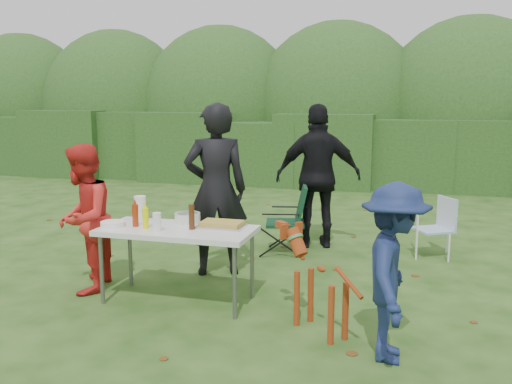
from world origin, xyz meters
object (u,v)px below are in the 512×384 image
(person_red_jacket, at_px, (83,219))
(ketchup_bottle, at_px, (135,215))
(folding_table, at_px, (177,233))
(person_black_puffy, at_px, (318,176))
(camping_chair, at_px, (285,219))
(mustard_bottle, at_px, (146,218))
(dog, at_px, (321,284))
(paper_towel_roll, at_px, (140,209))
(person_cook, at_px, (216,190))
(lawn_chair, at_px, (433,227))
(child, at_px, (394,273))
(beer_bottle, at_px, (192,217))

(person_red_jacket, height_order, ketchup_bottle, person_red_jacket)
(folding_table, relative_size, person_black_puffy, 0.78)
(person_red_jacket, distance_m, ketchup_bottle, 0.64)
(camping_chair, xyz_separation_m, ketchup_bottle, (-1.04, -2.03, 0.40))
(folding_table, xyz_separation_m, mustard_bottle, (-0.29, -0.09, 0.15))
(dog, distance_m, paper_towel_roll, 2.08)
(person_cook, distance_m, person_red_jacket, 1.46)
(person_red_jacket, relative_size, lawn_chair, 2.00)
(child, bearing_deg, mustard_bottle, 75.16)
(person_black_puffy, height_order, mustard_bottle, person_black_puffy)
(beer_bottle, xyz_separation_m, paper_towel_roll, (-0.65, 0.19, 0.01))
(person_cook, distance_m, ketchup_bottle, 1.10)
(folding_table, distance_m, ketchup_bottle, 0.45)
(dog, bearing_deg, ketchup_bottle, 31.17)
(person_cook, height_order, paper_towel_roll, person_cook)
(folding_table, xyz_separation_m, child, (2.07, -0.67, -0.00))
(mustard_bottle, height_order, ketchup_bottle, ketchup_bottle)
(beer_bottle, bearing_deg, person_black_puffy, 71.25)
(person_red_jacket, bearing_deg, mustard_bottle, 65.51)
(child, bearing_deg, person_black_puffy, 18.55)
(ketchup_bottle, bearing_deg, mustard_bottle, -17.60)
(camping_chair, height_order, mustard_bottle, mustard_bottle)
(folding_table, relative_size, camping_chair, 1.67)
(child, relative_size, camping_chair, 1.53)
(child, distance_m, lawn_chair, 3.04)
(camping_chair, bearing_deg, person_red_jacket, 36.53)
(person_black_puffy, relative_size, lawn_chair, 2.52)
(mustard_bottle, height_order, beer_bottle, beer_bottle)
(dog, bearing_deg, child, -167.73)
(folding_table, xyz_separation_m, lawn_chair, (2.47, 2.33, -0.30))
(folding_table, distance_m, lawn_chair, 3.41)
(person_cook, relative_size, person_black_puffy, 1.01)
(mustard_bottle, bearing_deg, beer_bottle, 10.75)
(person_black_puffy, bearing_deg, person_cook, 42.88)
(lawn_chair, bearing_deg, person_black_puffy, -34.34)
(beer_bottle, bearing_deg, dog, -14.65)
(dog, relative_size, lawn_chair, 1.18)
(ketchup_bottle, bearing_deg, person_black_puffy, 60.33)
(person_cook, xyz_separation_m, paper_towel_roll, (-0.56, -0.74, -0.10))
(lawn_chair, xyz_separation_m, paper_towel_roll, (-2.96, -2.14, 0.49))
(person_red_jacket, bearing_deg, ketchup_bottle, 67.72)
(child, bearing_deg, dog, 60.96)
(person_red_jacket, distance_m, dog, 2.57)
(person_cook, xyz_separation_m, dog, (1.41, -1.28, -0.54))
(child, bearing_deg, folding_table, 71.06)
(dog, xyz_separation_m, beer_bottle, (-1.31, 0.34, 0.43))
(person_cook, bearing_deg, beer_bottle, 71.41)
(dog, bearing_deg, person_black_puffy, -39.58)
(dog, bearing_deg, beer_bottle, 25.55)
(person_black_puffy, height_order, paper_towel_roll, person_black_puffy)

